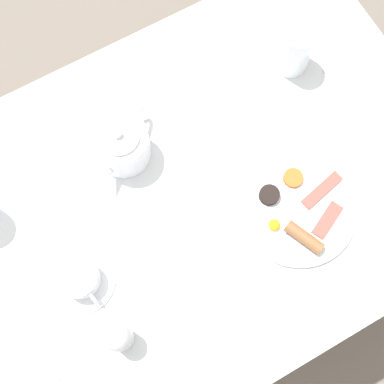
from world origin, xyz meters
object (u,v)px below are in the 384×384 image
(teapot_near, at_px, (122,145))
(water_glass_short, at_px, (295,48))
(breakfast_plate, at_px, (297,210))
(teacup_with_saucer_left, at_px, (80,279))
(pepper_grinder, at_px, (119,338))
(knife_by_plate, at_px, (235,109))
(spoon_for_tea, at_px, (354,76))

(teapot_near, xyz_separation_m, water_glass_short, (-0.01, 0.45, 0.01))
(teapot_near, relative_size, water_glass_short, 1.32)
(breakfast_plate, xyz_separation_m, teacup_with_saucer_left, (-0.09, -0.48, 0.02))
(breakfast_plate, bearing_deg, water_glass_short, 150.07)
(breakfast_plate, distance_m, water_glass_short, 0.37)
(water_glass_short, distance_m, pepper_grinder, 0.74)
(water_glass_short, height_order, pepper_grinder, water_glass_short)
(pepper_grinder, xyz_separation_m, knife_by_plate, (-0.33, 0.46, -0.05))
(teapot_near, relative_size, knife_by_plate, 0.83)
(water_glass_short, bearing_deg, teacup_with_saucer_left, -71.25)
(breakfast_plate, xyz_separation_m, pepper_grinder, (0.06, -0.46, 0.05))
(water_glass_short, xyz_separation_m, pepper_grinder, (0.37, -0.64, -0.01))
(breakfast_plate, distance_m, teapot_near, 0.41)
(breakfast_plate, height_order, water_glass_short, water_glass_short)
(water_glass_short, bearing_deg, breakfast_plate, -29.93)
(breakfast_plate, bearing_deg, spoon_for_tea, 125.50)
(teapot_near, xyz_separation_m, knife_by_plate, (0.03, 0.27, -0.05))
(breakfast_plate, relative_size, knife_by_plate, 1.24)
(breakfast_plate, relative_size, water_glass_short, 1.95)
(teapot_near, distance_m, knife_by_plate, 0.28)
(spoon_for_tea, bearing_deg, knife_by_plate, -102.44)
(pepper_grinder, bearing_deg, teacup_with_saucer_left, -172.13)
(spoon_for_tea, bearing_deg, teacup_with_saucer_left, -81.20)
(water_glass_short, relative_size, knife_by_plate, 0.63)
(teacup_with_saucer_left, relative_size, spoon_for_tea, 1.19)
(knife_by_plate, bearing_deg, teacup_with_saucer_left, -69.17)
(water_glass_short, bearing_deg, pepper_grinder, -59.82)
(knife_by_plate, distance_m, spoon_for_tea, 0.30)
(water_glass_short, height_order, knife_by_plate, water_glass_short)
(breakfast_plate, height_order, knife_by_plate, breakfast_plate)
(teacup_with_saucer_left, bearing_deg, breakfast_plate, 79.14)
(knife_by_plate, relative_size, spoon_for_tea, 1.76)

